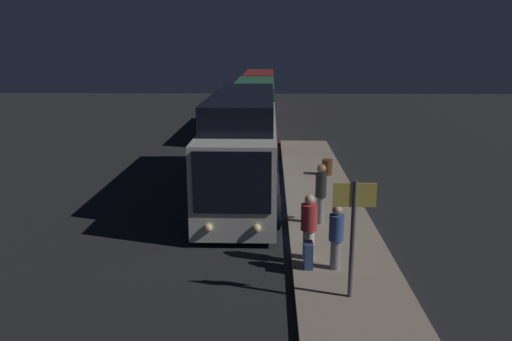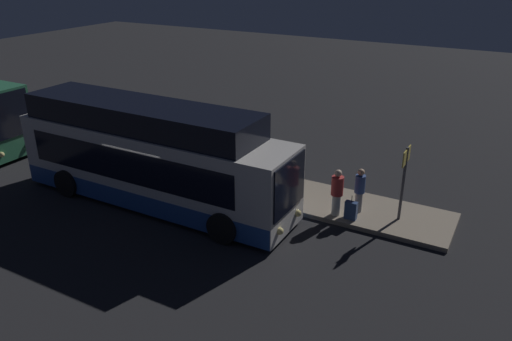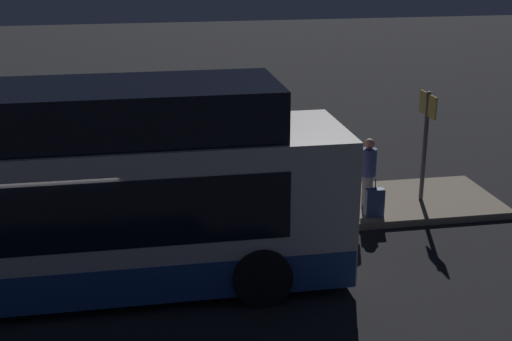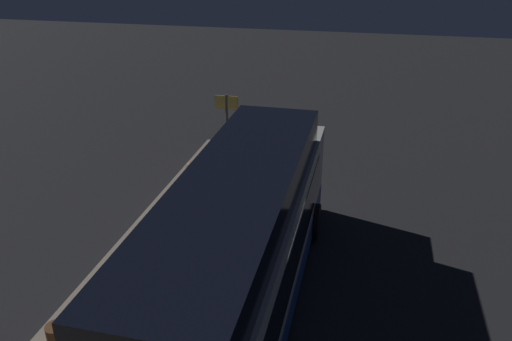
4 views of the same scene
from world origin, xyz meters
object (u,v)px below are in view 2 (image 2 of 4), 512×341
Objects in this scene: bus_lead at (152,160)px; passenger_waiting at (337,191)px; sign_post at (404,173)px; trash_bin at (166,150)px; suitcase at (351,210)px; passenger_boarding at (276,168)px; passenger_with_bags at (360,189)px.

bus_lead reaches higher than passenger_waiting.
sign_post is 10.62m from trash_bin.
passenger_waiting is 2.29m from sign_post.
bus_lead is 12.36× the size of suitcase.
passenger_boarding reaches higher than trash_bin.
bus_lead is 6.44× the size of passenger_waiting.
passenger_waiting is 1.92× the size of suitcase.
passenger_boarding is 3.20m from passenger_with_bags.
sign_post is at bearing 28.76° from suitcase.
passenger_waiting reaches higher than suitcase.
trash_bin is (-9.06, 1.43, 0.00)m from suitcase.
passenger_with_bags is at bearing -67.64° from passenger_waiting.
passenger_boarding is 2.11× the size of suitcase.
sign_post reaches higher than suitcase.
bus_lead reaches higher than trash_bin.
suitcase is at bearing -116.94° from passenger_waiting.
bus_lead is 7.45m from passenger_with_bags.
trash_bin is (-10.50, 0.64, -1.39)m from sign_post.
passenger_with_bags is 9.16m from trash_bin.
bus_lead is 4.17× the size of sign_post.
passenger_waiting is at bearing 176.16° from suitcase.
sign_post reaches higher than trash_bin.
passenger_with_bags is at bearing -174.00° from sign_post.
passenger_waiting reaches higher than passenger_with_bags.
passenger_boarding reaches higher than passenger_with_bags.
trash_bin is (-8.50, 1.40, -0.58)m from passenger_waiting.
bus_lead is 6.68m from passenger_waiting.
sign_post reaches higher than passenger_with_bags.
passenger_with_bags is 0.86m from suitcase.
passenger_waiting is at bearing 17.57° from bus_lead.
passenger_boarding is at bearing -177.35° from sign_post.
bus_lead is 5.85× the size of passenger_boarding.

